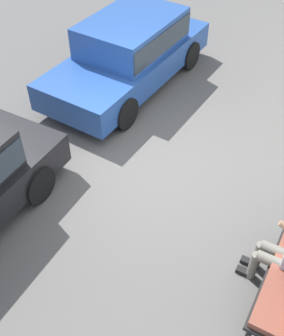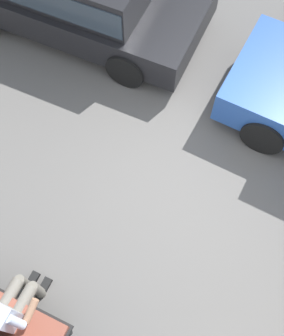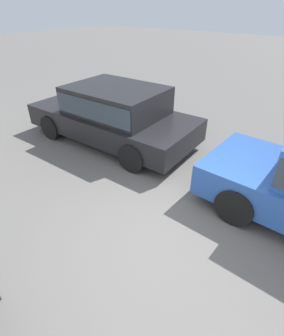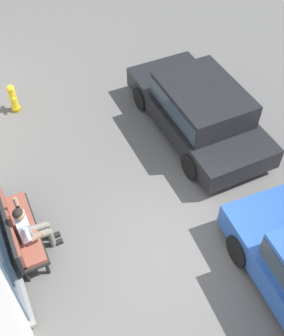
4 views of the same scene
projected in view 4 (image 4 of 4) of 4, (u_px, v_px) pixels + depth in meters
The scene contains 5 objects.
ground_plane at pixel (181, 245), 8.52m from camera, with size 60.00×60.00×0.00m, color #565451.
bench at pixel (18, 229), 8.10m from camera, with size 1.80×0.55×1.00m.
person_on_phone at pixel (30, 228), 7.96m from camera, with size 0.73×0.74×1.34m.
parked_car_mid at pixel (199, 107), 10.17m from camera, with size 4.31×2.01×1.40m.
fire_hydrant at pixel (13, 98), 10.98m from camera, with size 0.38×0.26×0.81m.
Camera 4 is at (-3.72, 2.60, 7.42)m, focal length 45.00 mm.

